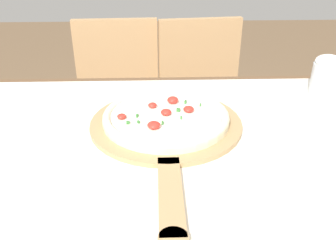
{
  "coord_description": "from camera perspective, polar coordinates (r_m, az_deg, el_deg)",
  "views": [
    {
      "loc": [
        -0.02,
        -0.67,
        1.21
      ],
      "look_at": [
        0.0,
        0.08,
        0.81
      ],
      "focal_mm": 38.0,
      "sensor_mm": 36.0,
      "label": 1
    }
  ],
  "objects": [
    {
      "name": "dining_table",
      "position": [
        0.87,
        -0.07,
        -11.33
      ],
      "size": [
        1.31,
        0.93,
        0.78
      ],
      "color": "brown",
      "rests_on": "ground_plane"
    },
    {
      "name": "pizza_peel",
      "position": [
        0.87,
        -0.01,
        -1.21
      ],
      "size": [
        0.38,
        0.6,
        0.01
      ],
      "color": "tan",
      "rests_on": "towel_cloth"
    },
    {
      "name": "chair_right",
      "position": [
        1.68,
        5.47,
        2.79
      ],
      "size": [
        0.44,
        0.44,
        0.88
      ],
      "rotation": [
        0.0,
        0.0,
        0.12
      ],
      "color": "tan",
      "rests_on": "ground_plane"
    },
    {
      "name": "towel_cloth",
      "position": [
        0.8,
        -0.07,
        -4.89
      ],
      "size": [
        1.23,
        0.85,
        0.0
      ],
      "color": "white",
      "rests_on": "dining_table"
    },
    {
      "name": "flour_cup",
      "position": [
        1.15,
        24.07,
        6.6
      ],
      "size": [
        0.08,
        0.08,
        0.12
      ],
      "color": "#B2B7BC",
      "rests_on": "towel_cloth"
    },
    {
      "name": "pizza",
      "position": [
        0.89,
        -0.08,
        0.61
      ],
      "size": [
        0.31,
        0.31,
        0.04
      ],
      "color": "beige",
      "rests_on": "pizza_peel"
    },
    {
      "name": "chair_left",
      "position": [
        1.68,
        -7.93,
        2.59
      ],
      "size": [
        0.42,
        0.42,
        0.88
      ],
      "rotation": [
        0.0,
        0.0,
        0.05
      ],
      "color": "tan",
      "rests_on": "ground_plane"
    }
  ]
}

